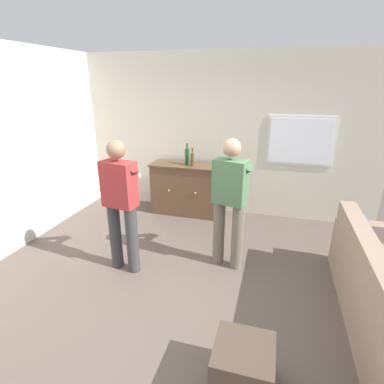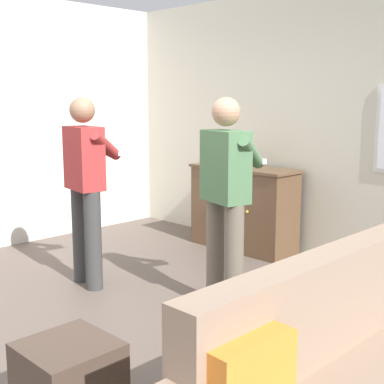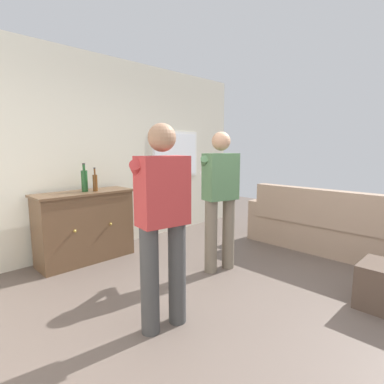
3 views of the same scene
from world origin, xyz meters
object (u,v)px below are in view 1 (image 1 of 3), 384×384
bottle_liquor_amber (187,156)px  person_standing_right (230,198)px  ottoman (243,368)px  sideboard_cabinet (186,189)px  person_standing_left (121,201)px  bottle_wine_green (192,159)px  couch (377,301)px

bottle_liquor_amber → person_standing_right: (0.99, -1.47, -0.14)m
person_standing_right → ottoman: bearing=-76.6°
sideboard_cabinet → person_standing_left: (-0.23, -1.90, 0.47)m
bottle_liquor_amber → person_standing_left: 1.93m
sideboard_cabinet → bottle_liquor_amber: bearing=24.0°
sideboard_cabinet → bottle_wine_green: 0.60m
sideboard_cabinet → person_standing_left: person_standing_left is taller
bottle_liquor_amber → person_standing_right: bearing=-55.9°
couch → ottoman: 1.48m
bottle_liquor_amber → person_standing_left: (-0.26, -1.91, -0.14)m
person_standing_left → person_standing_right: 1.33m
bottle_wine_green → person_standing_right: person_standing_right is taller
couch → person_standing_right: size_ratio=1.49×
person_standing_left → person_standing_right: same height
sideboard_cabinet → bottle_wine_green: (0.14, -0.06, 0.58)m
ottoman → sideboard_cabinet: bearing=114.3°
sideboard_cabinet → ottoman: (1.42, -3.15, -0.26)m
sideboard_cabinet → ottoman: size_ratio=2.74×
couch → person_standing_right: 1.82m
bottle_wine_green → ottoman: 3.45m
couch → bottle_wine_green: bottle_wine_green is taller
sideboard_cabinet → bottle_liquor_amber: size_ratio=3.38×
couch → person_standing_left: (-2.80, 0.31, 0.59)m
bottle_wine_green → ottoman: size_ratio=0.68×
ottoman → person_standing_right: person_standing_right is taller
person_standing_left → couch: bearing=-6.4°
couch → bottle_wine_green: (-2.42, 2.15, 0.69)m
sideboard_cabinet → person_standing_left: 1.97m
person_standing_left → person_standing_right: bearing=19.6°
bottle_liquor_amber → ottoman: 3.57m
sideboard_cabinet → bottle_liquor_amber: 0.61m
couch → person_standing_left: person_standing_left is taller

